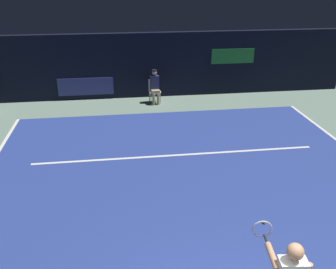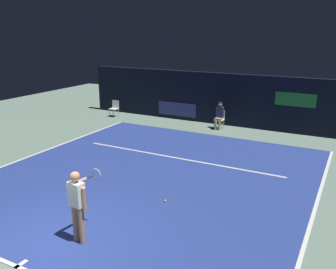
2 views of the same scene
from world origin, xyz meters
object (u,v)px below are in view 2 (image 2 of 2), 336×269
at_px(tennis_player, 78,202).
at_px(courtside_chair_near, 114,108).
at_px(tennis_ball, 165,201).
at_px(line_judge_on_chair, 219,115).

height_order(tennis_player, courtside_chair_near, tennis_player).
bearing_deg(courtside_chair_near, tennis_ball, -46.57).
bearing_deg(tennis_ball, tennis_player, -106.61).
bearing_deg(tennis_player, line_judge_on_chair, 93.33).
bearing_deg(line_judge_on_chair, tennis_player, -86.67).
distance_m(tennis_player, courtside_chair_near, 12.49).
bearing_deg(tennis_player, tennis_ball, 73.39).
bearing_deg(line_judge_on_chair, courtside_chair_near, -177.85).
distance_m(line_judge_on_chair, courtside_chair_near, 6.08).
height_order(courtside_chair_near, tennis_ball, courtside_chair_near).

